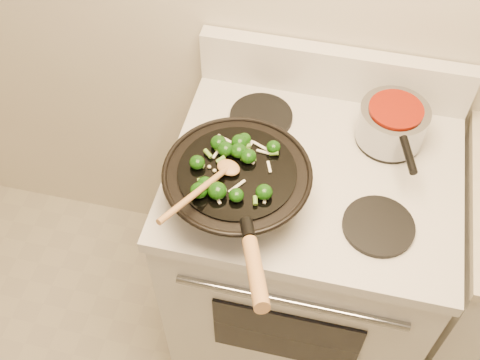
# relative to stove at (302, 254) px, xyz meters

# --- Properties ---
(stove) EXTENTS (0.78, 0.67, 1.08)m
(stove) POSITION_rel_stove_xyz_m (0.00, 0.00, 0.00)
(stove) COLOR silver
(stove) RESTS_ON ground
(wok) EXTENTS (0.37, 0.59, 0.25)m
(wok) POSITION_rel_stove_xyz_m (-0.18, -0.16, 0.53)
(wok) COLOR black
(wok) RESTS_ON stove
(stirfry) EXTENTS (0.21, 0.22, 0.04)m
(stirfry) POSITION_rel_stove_xyz_m (-0.20, -0.15, 0.59)
(stirfry) COLOR #0F3708
(stirfry) RESTS_ON wok
(wooden_spoon) EXTENTS (0.14, 0.26, 0.07)m
(wooden_spoon) POSITION_rel_stove_xyz_m (-0.23, -0.22, 0.60)
(wooden_spoon) COLOR #A87542
(wooden_spoon) RESTS_ON wok
(saucepan) EXTENTS (0.19, 0.30, 0.11)m
(saucepan) POSITION_rel_stove_xyz_m (0.18, 0.15, 0.52)
(saucepan) COLOR gray
(saucepan) RESTS_ON stove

